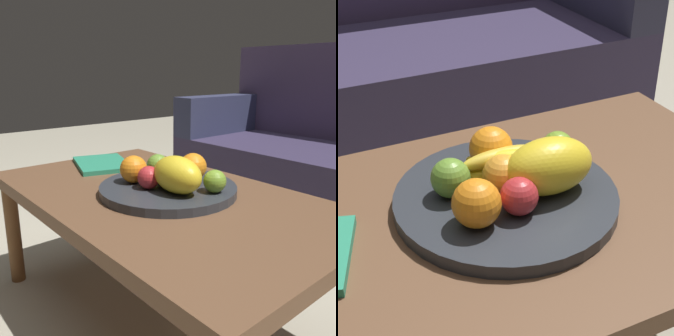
{
  "view_description": "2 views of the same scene",
  "coord_description": "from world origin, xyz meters",
  "views": [
    {
      "loc": [
        0.8,
        -0.64,
        0.76
      ],
      "look_at": [
        0.02,
        0.02,
        0.49
      ],
      "focal_mm": 39.44,
      "sensor_mm": 36.0,
      "label": 1
    },
    {
      "loc": [
        -0.34,
        -0.72,
        0.99
      ],
      "look_at": [
        0.02,
        0.02,
        0.49
      ],
      "focal_mm": 59.91,
      "sensor_mm": 36.0,
      "label": 2
    }
  ],
  "objects": [
    {
      "name": "apple_right",
      "position": [
        0.02,
        -0.05,
        0.47
      ],
      "size": [
        0.06,
        0.06,
        0.06
      ],
      "primitive_type": "sphere",
      "color": "red",
      "rests_on": "fruit_bowl"
    },
    {
      "name": "orange_front",
      "position": [
        0.03,
        0.1,
        0.48
      ],
      "size": [
        0.08,
        0.08,
        0.08
      ],
      "primitive_type": "sphere",
      "color": "orange",
      "rests_on": "fruit_bowl"
    },
    {
      "name": "melon_large_front",
      "position": [
        0.09,
        -0.01,
        0.49
      ],
      "size": [
        0.16,
        0.1,
        0.1
      ],
      "primitive_type": "ellipsoid",
      "rotation": [
        0.0,
        0.0,
        -0.02
      ],
      "color": "yellow",
      "rests_on": "fruit_bowl"
    },
    {
      "name": "banana_bunch",
      "position": [
        0.04,
        0.06,
        0.47
      ],
      "size": [
        0.18,
        0.15,
        0.06
      ],
      "color": "yellow",
      "rests_on": "fruit_bowl"
    },
    {
      "name": "apple_left",
      "position": [
        -0.07,
        0.05,
        0.48
      ],
      "size": [
        0.07,
        0.07,
        0.07
      ],
      "primitive_type": "sphere",
      "color": "olive",
      "rests_on": "fruit_bowl"
    },
    {
      "name": "fruit_bowl",
      "position": [
        0.02,
        0.02,
        0.43
      ],
      "size": [
        0.4,
        0.4,
        0.03
      ],
      "primitive_type": "cylinder",
      "color": "#2D3138",
      "rests_on": "coffee_table"
    },
    {
      "name": "couch",
      "position": [
        0.1,
        1.11,
        0.3
      ],
      "size": [
        1.7,
        0.7,
        0.9
      ],
      "color": "#332C48",
      "rests_on": "ground_plane"
    },
    {
      "name": "orange_left",
      "position": [
        -0.06,
        -0.05,
        0.48
      ],
      "size": [
        0.08,
        0.08,
        0.08
      ],
      "primitive_type": "sphere",
      "color": "orange",
      "rests_on": "fruit_bowl"
    },
    {
      "name": "apple_front",
      "position": [
        0.16,
        0.07,
        0.47
      ],
      "size": [
        0.06,
        0.06,
        0.06
      ],
      "primitive_type": "sphere",
      "color": "olive",
      "rests_on": "fruit_bowl"
    },
    {
      "name": "orange_right",
      "position": [
        0.02,
        0.02,
        0.48
      ],
      "size": [
        0.07,
        0.07,
        0.07
      ],
      "primitive_type": "sphere",
      "color": "orange",
      "rests_on": "fruit_bowl"
    },
    {
      "name": "coffee_table",
      "position": [
        0.0,
        0.0,
        0.37
      ],
      "size": [
        1.09,
        0.63,
        0.42
      ],
      "color": "brown",
      "rests_on": "ground_plane"
    }
  ]
}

